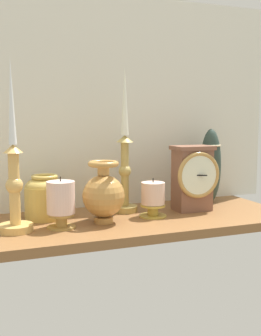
{
  "coord_description": "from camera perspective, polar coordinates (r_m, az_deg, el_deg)",
  "views": [
    {
      "loc": [
        -36.8,
        -106.03,
        28.09
      ],
      "look_at": [
        3.82,
        0.0,
        14.0
      ],
      "focal_mm": 44.38,
      "sensor_mm": 36.0,
      "label": 1
    }
  ],
  "objects": [
    {
      "name": "candlestick_tall_left",
      "position": [
        1.21,
        -0.79,
        1.13
      ],
      "size": [
        7.42,
        7.42,
        42.4
      ],
      "color": "tan",
      "rests_on": "ground_plane"
    },
    {
      "name": "tall_ceramic_vase",
      "position": [
        1.37,
        10.92,
        0.31
      ],
      "size": [
        6.78,
        6.78,
        24.19
      ],
      "color": "#2A3B33",
      "rests_on": "ground_plane"
    },
    {
      "name": "brass_vase_bulbous",
      "position": [
        1.1,
        -3.72,
        -3.6
      ],
      "size": [
        11.25,
        11.25,
        16.54
      ],
      "color": "#BA8441",
      "rests_on": "ground_plane"
    },
    {
      "name": "ground_plane",
      "position": [
        1.16,
        -1.78,
        -7.56
      ],
      "size": [
        100.0,
        36.0,
        2.4
      ],
      "primitive_type": "cube",
      "color": "brown"
    },
    {
      "name": "candlestick_tall_center",
      "position": [
        1.04,
        -15.69,
        -1.79
      ],
      "size": [
        8.57,
        8.57,
        42.15
      ],
      "color": "tan",
      "rests_on": "ground_plane"
    },
    {
      "name": "pillar_candle_near_clock",
      "position": [
        1.06,
        -9.54,
        -4.63
      ],
      "size": [
        7.27,
        7.27,
        13.15
      ],
      "color": "#B28A42",
      "rests_on": "ground_plane"
    },
    {
      "name": "pillar_candle_front",
      "position": [
        1.17,
        3.11,
        -4.18
      ],
      "size": [
        7.74,
        7.74,
        10.97
      ],
      "color": "gold",
      "rests_on": "ground_plane"
    },
    {
      "name": "back_wall",
      "position": [
        1.3,
        -4.55,
        9.0
      ],
      "size": [
        120.0,
        2.0,
        65.0
      ],
      "primitive_type": "cube",
      "color": "silver",
      "rests_on": "ground_plane"
    },
    {
      "name": "brass_vase_jar",
      "position": [
        1.17,
        -11.65,
        -3.8
      ],
      "size": [
        11.28,
        11.28,
        12.22
      ],
      "color": "tan",
      "rests_on": "ground_plane"
    },
    {
      "name": "mantel_clock",
      "position": [
        1.25,
        8.6,
        -1.28
      ],
      "size": [
        13.66,
        9.56,
        19.48
      ],
      "color": "brown",
      "rests_on": "ground_plane"
    }
  ]
}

